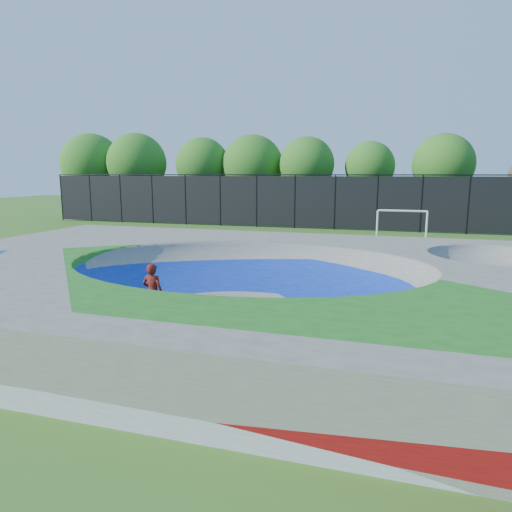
{
  "coord_description": "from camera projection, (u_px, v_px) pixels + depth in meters",
  "views": [
    {
      "loc": [
        4.12,
        -12.84,
        4.1
      ],
      "look_at": [
        -0.64,
        3.0,
        1.1
      ],
      "focal_mm": 32.0,
      "sensor_mm": 36.0,
      "label": 1
    }
  ],
  "objects": [
    {
      "name": "skater",
      "position": [
        153.0,
        293.0,
        12.59
      ],
      "size": [
        0.62,
        0.41,
        1.68
      ],
      "primitive_type": "imported",
      "rotation": [
        0.0,
        0.0,
        3.12
      ],
      "color": "red",
      "rests_on": "ground"
    },
    {
      "name": "soccer_goal",
      "position": [
        402.0,
        220.0,
        27.38
      ],
      "size": [
        2.96,
        0.12,
        1.95
      ],
      "color": "silver",
      "rests_on": "ground"
    },
    {
      "name": "ground",
      "position": [
        248.0,
        309.0,
        14.0
      ],
      "size": [
        120.0,
        120.0,
        0.0
      ],
      "primitive_type": "plane",
      "color": "#35621B",
      "rests_on": "ground"
    },
    {
      "name": "skateboard",
      "position": [
        154.0,
        321.0,
        12.74
      ],
      "size": [
        0.79,
        0.24,
        0.05
      ],
      "primitive_type": "cube",
      "rotation": [
        0.0,
        0.0,
        0.03
      ],
      "color": "black",
      "rests_on": "ground"
    },
    {
      "name": "fence",
      "position": [
        335.0,
        201.0,
        33.41
      ],
      "size": [
        48.09,
        0.09,
        4.04
      ],
      "color": "black",
      "rests_on": "ground"
    },
    {
      "name": "treeline",
      "position": [
        297.0,
        164.0,
        38.85
      ],
      "size": [
        52.92,
        6.93,
        7.88
      ],
      "color": "#4F3327",
      "rests_on": "ground"
    },
    {
      "name": "skate_deck",
      "position": [
        248.0,
        285.0,
        13.86
      ],
      "size": [
        22.0,
        14.0,
        1.5
      ],
      "primitive_type": "cube",
      "color": "gray",
      "rests_on": "ground"
    }
  ]
}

